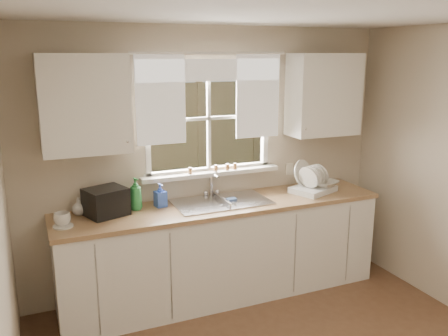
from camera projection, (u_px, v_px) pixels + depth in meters
name	position (u px, v px, depth m)	size (l,w,h in m)	color
room_walls	(342.00, 235.00, 2.70)	(3.62, 4.02, 2.50)	beige
ceiling	(348.00, 3.00, 2.46)	(3.60, 4.00, 0.02)	silver
window	(209.00, 136.00, 4.49)	(1.38, 0.16, 1.06)	white
curtains	(211.00, 89.00, 4.34)	(1.50, 0.03, 0.81)	white
base_cabinets	(223.00, 251.00, 4.45)	(3.00, 0.62, 0.87)	white
countertop	(223.00, 205.00, 4.34)	(3.04, 0.65, 0.04)	#9F794F
upper_cabinet_left	(84.00, 104.00, 3.81)	(0.70, 0.33, 0.80)	white
upper_cabinet_right	(324.00, 95.00, 4.69)	(0.70, 0.33, 0.80)	white
wall_outlet	(289.00, 169.00, 4.91)	(0.08, 0.01, 0.12)	beige
sill_jars	(217.00, 168.00, 4.53)	(0.50, 0.04, 0.06)	brown
sink	(221.00, 210.00, 4.38)	(0.88, 0.52, 0.40)	#B7B7BC
dish_rack	(312.00, 184.00, 4.68)	(0.50, 0.44, 0.30)	silver
bowl	(325.00, 183.00, 4.68)	(0.25, 0.25, 0.06)	silver
soap_bottle_a	(136.00, 194.00, 4.14)	(0.11, 0.11, 0.29)	green
soap_bottle_b	(160.00, 195.00, 4.22)	(0.10, 0.10, 0.21)	blue
soap_bottle_c	(79.00, 206.00, 4.02)	(0.12, 0.12, 0.15)	beige
saucer	(63.00, 226.00, 3.75)	(0.16, 0.16, 0.01)	beige
cup	(62.00, 219.00, 3.77)	(0.13, 0.13, 0.11)	silver
black_appliance	(106.00, 202.00, 4.00)	(0.32, 0.28, 0.23)	black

